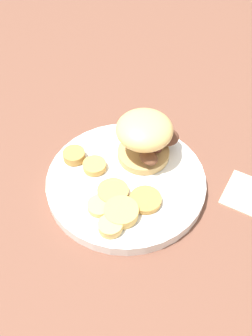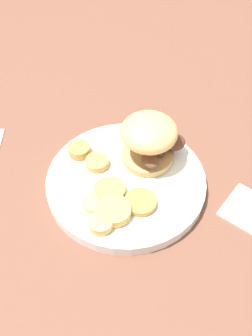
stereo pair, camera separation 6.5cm
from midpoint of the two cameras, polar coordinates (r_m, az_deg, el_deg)
name	(u,v)px [view 1 (the left image)]	position (r m, az deg, el deg)	size (l,w,h in m)	color
ground_plane	(126,186)	(0.68, -2.71, -2.73)	(4.00, 4.00, 0.00)	brown
dinner_plate	(126,181)	(0.67, -2.75, -2.09)	(0.27, 0.27, 0.02)	white
sandwich	(146,136)	(0.66, 0.15, 4.50)	(0.10, 0.11, 0.09)	tan
potato_round_0	(113,192)	(0.64, -4.79, -3.68)	(0.05, 0.05, 0.01)	tan
potato_round_1	(110,226)	(0.60, -5.40, -8.60)	(0.04, 0.04, 0.01)	#DBB766
potato_round_2	(95,166)	(0.68, -7.31, 0.17)	(0.04, 0.04, 0.01)	tan
potato_round_3	(100,206)	(0.63, -6.78, -5.66)	(0.04, 0.04, 0.01)	#DBB766
potato_round_4	(145,200)	(0.63, -0.09, -4.82)	(0.05, 0.05, 0.01)	#BC8942
potato_round_5	(121,212)	(0.61, -3.72, -6.61)	(0.05, 0.05, 0.02)	tan
potato_round_6	(74,155)	(0.70, -10.18, 1.67)	(0.04, 0.04, 0.02)	#BC8942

